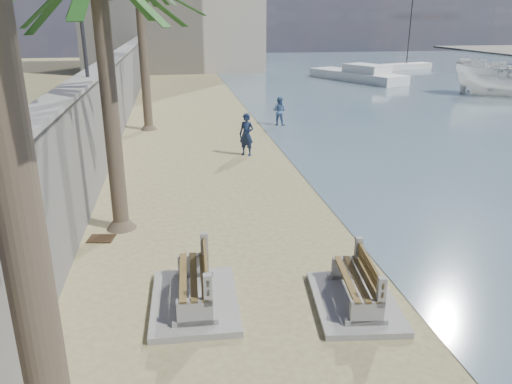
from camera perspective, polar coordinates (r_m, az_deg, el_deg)
seawall at (r=25.24m, az=-15.81°, el=10.34°), size 0.45×70.00×3.50m
wall_cap at (r=25.04m, az=-16.20°, el=14.40°), size 0.80×70.00×0.12m
end_building at (r=56.84m, az=-9.59°, el=20.77°), size 18.00×12.00×14.00m
bench_near at (r=10.16m, az=11.35°, el=-10.48°), size 1.85×2.50×0.97m
bench_far at (r=10.04m, az=-7.11°, el=-10.42°), size 1.76×2.52×1.03m
person_a at (r=20.45m, az=-1.10°, el=6.92°), size 0.87×0.82×2.00m
person_b at (r=26.47m, az=2.66°, el=9.41°), size 1.00×0.94×1.66m
yacht_far at (r=46.50m, az=11.39°, el=12.79°), size 6.48×10.03×1.50m
sailboat_west at (r=58.39m, az=16.80°, el=13.63°), size 6.17×3.17×9.16m
debris_c at (r=13.51m, az=-17.28°, el=-5.11°), size 0.72×0.62×0.03m
debris_d at (r=10.08m, az=-7.57°, el=-13.22°), size 0.68×0.72×0.03m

